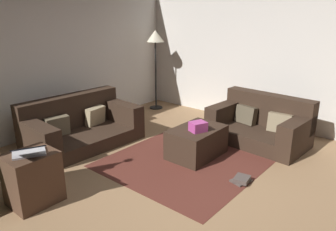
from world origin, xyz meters
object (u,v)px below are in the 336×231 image
laptop (29,151)px  tv_remote (197,122)px  couch_right (261,124)px  book_stack (242,180)px  corner_lamp (155,42)px  gift_box (198,127)px  side_table (33,178)px  ottoman (197,142)px  couch_left (80,126)px

laptop → tv_remote: bearing=-11.7°
couch_right → laptop: 3.54m
book_stack → corner_lamp: corner_lamp is taller
couch_right → gift_box: 1.31m
gift_box → side_table: side_table is taller
tv_remote → laptop: 2.46m
ottoman → book_stack: ottoman is taller
couch_right → tv_remote: bearing=60.6°
laptop → gift_box: bearing=-18.6°
couch_left → corner_lamp: corner_lamp is taller
couch_left → gift_box: couch_left is taller
couch_left → corner_lamp: (2.26, 0.37, 1.15)m
couch_left → ottoman: 1.92m
ottoman → laptop: (-2.20, 0.63, 0.43)m
couch_left → couch_right: couch_left is taller
couch_left → side_table: size_ratio=3.02×
couch_right → laptop: bearing=75.3°
ottoman → side_table: side_table is taller
book_stack → couch_left: bearing=101.5°
gift_box → book_stack: 0.96m
ottoman → side_table: 2.28m
ottoman → gift_box: gift_box is taller
couch_left → tv_remote: bearing=125.2°
laptop → book_stack: size_ratio=1.77×
laptop → corner_lamp: corner_lamp is taller
gift_box → tv_remote: (0.29, 0.21, -0.06)m
ottoman → corner_lamp: corner_lamp is taller
couch_right → ottoman: couch_right is taller
couch_left → corner_lamp: size_ratio=1.06×
tv_remote → book_stack: (-0.48, -1.03, -0.41)m
laptop → corner_lamp: (3.64, 1.48, 0.79)m
ottoman → book_stack: size_ratio=3.05×
couch_right → book_stack: size_ratio=5.60×
couch_left → side_table: (-1.35, -1.05, 0.01)m
gift_box → side_table: (-2.08, 0.77, -0.21)m
couch_right → side_table: size_ratio=2.62×
side_table → book_stack: 2.48m
couch_right → side_table: 3.51m
side_table → ottoman: bearing=-17.6°
ottoman → gift_box: size_ratio=3.85×
tv_remote → laptop: (-2.40, 0.50, 0.20)m
gift_box → couch_left: bearing=111.9°
couch_right → gift_box: (-1.23, 0.40, 0.21)m
gift_box → couch_right: bearing=-18.1°
couch_right → corner_lamp: bearing=-2.9°
corner_lamp → tv_remote: bearing=-122.2°
ottoman → corner_lamp: size_ratio=0.50×
ottoman → book_stack: bearing=-107.4°
couch_right → corner_lamp: 2.85m
book_stack → couch_right: bearing=16.3°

